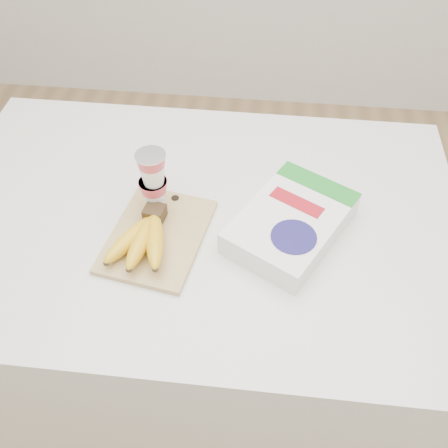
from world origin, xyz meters
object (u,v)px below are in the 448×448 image
Objects in this scene: bananas at (143,238)px; yogurt_stack at (153,180)px; table at (202,319)px; cereal_box at (291,223)px; cutting_board at (158,236)px.

yogurt_stack is (0.00, 0.13, 0.06)m from bananas.
cereal_box is at bearing -8.58° from table.
cutting_board is at bearing 58.23° from bananas.
table is at bearing -1.56° from yogurt_stack.
cereal_box reaches higher than cutting_board.
cutting_board is 1.73× the size of yogurt_stack.
bananas is 1.25× the size of yogurt_stack.
cutting_board is 0.79× the size of cereal_box.
cereal_box is at bearing 14.71° from bananas.
table is 0.58m from cereal_box.
cereal_box is (0.23, -0.04, 0.53)m from table.
cutting_board is at bearing -77.88° from yogurt_stack.
table is 7.92× the size of yogurt_stack.
bananas reaches higher than table.
yogurt_stack is at bearing 88.62° from bananas.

